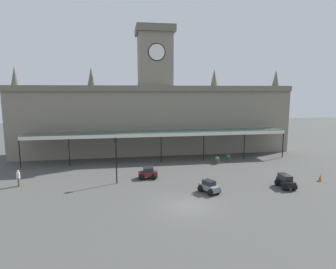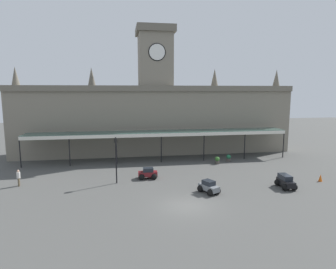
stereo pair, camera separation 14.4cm
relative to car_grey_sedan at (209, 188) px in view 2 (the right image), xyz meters
name	(u,v)px [view 2 (the right image)]	position (x,y,z in m)	size (l,w,h in m)	color
ground_plane	(186,206)	(-2.77, -2.73, -0.50)	(140.00, 140.00, 0.00)	#484846
station_building	(155,114)	(-2.77, 18.69, 5.38)	(41.04, 5.82, 18.60)	gray
entrance_canopy	(160,133)	(-2.77, 13.56, 3.32)	(35.22, 3.26, 3.97)	#38564C
car_grey_sedan	(209,188)	(0.00, 0.00, 0.00)	(2.02, 2.24, 1.19)	slate
car_maroon_sedan	(148,174)	(-5.21, 5.37, 0.00)	(2.08, 1.57, 1.19)	maroon
car_black_estate	(286,182)	(7.87, 0.19, 0.06)	(1.62, 2.30, 1.27)	black
pedestrian_beside_cars	(19,177)	(-18.17, 4.93, 0.41)	(0.34, 0.39, 1.67)	brown
victorian_lamppost	(116,155)	(-8.53, 4.27, 2.51)	(0.30, 0.30, 4.83)	black
traffic_cone	(320,178)	(12.64, 1.47, -0.13)	(0.40, 0.40, 0.75)	orange
planter_near_kerb	(217,160)	(4.29, 10.21, -0.01)	(0.60, 0.60, 0.96)	#47423D
planter_by_canopy	(229,158)	(6.23, 11.25, -0.01)	(0.60, 0.60, 0.96)	#47423D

